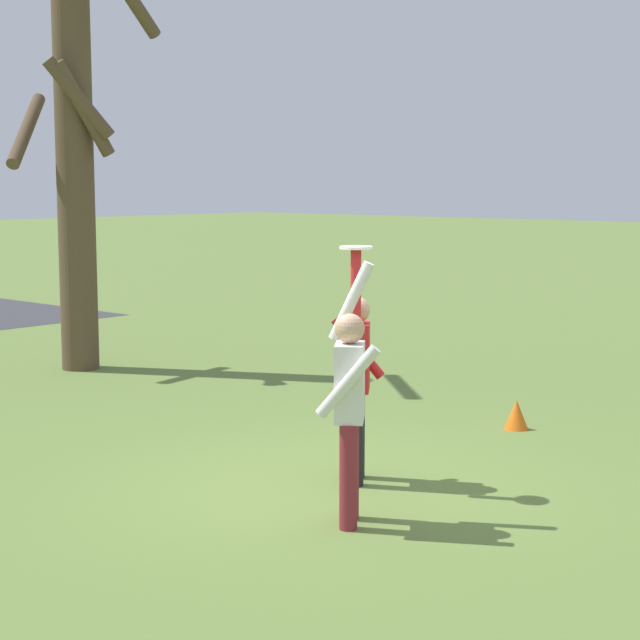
# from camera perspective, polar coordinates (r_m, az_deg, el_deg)

# --- Properties ---
(ground_plane) EXTENTS (120.00, 120.00, 0.00)m
(ground_plane) POSITION_cam_1_polar(r_m,az_deg,el_deg) (9.40, 0.88, -8.91)
(ground_plane) COLOR olive
(person_catcher) EXTENTS (0.57, 0.54, 2.08)m
(person_catcher) POSITION_cam_1_polar(r_m,az_deg,el_deg) (9.33, 1.98, -2.84)
(person_catcher) COLOR black
(person_catcher) RESTS_ON ground_plane
(person_defender) EXTENTS (0.65, 0.64, 2.05)m
(person_defender) POSITION_cam_1_polar(r_m,az_deg,el_deg) (8.17, 1.59, -4.32)
(person_defender) COLOR maroon
(person_defender) RESTS_ON ground_plane
(frisbee_disc) EXTENTS (0.28, 0.28, 0.02)m
(frisbee_disc) POSITION_cam_1_polar(r_m,az_deg,el_deg) (8.97, 1.94, 3.90)
(frisbee_disc) COLOR white
(frisbee_disc) RESTS_ON person_catcher
(bare_tree_tall) EXTENTS (2.01, 2.03, 6.27)m
(bare_tree_tall) POSITION_cam_1_polar(r_m,az_deg,el_deg) (15.28, -12.97, 8.34)
(bare_tree_tall) COLOR brown
(bare_tree_tall) RESTS_ON ground_plane
(field_cone_orange) EXTENTS (0.26, 0.26, 0.32)m
(field_cone_orange) POSITION_cam_1_polar(r_m,az_deg,el_deg) (11.65, 10.49, -5.01)
(field_cone_orange) COLOR orange
(field_cone_orange) RESTS_ON ground_plane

